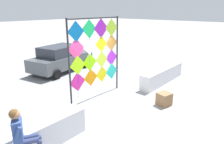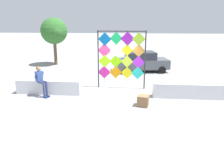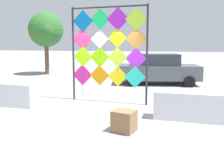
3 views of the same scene
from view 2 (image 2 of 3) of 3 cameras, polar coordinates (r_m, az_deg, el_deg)
ground at (r=11.60m, az=1.26°, el=-6.00°), size 120.00×120.00×0.00m
plaza_ledge_left at (r=12.06m, az=-16.81°, el=-3.87°), size 3.55×0.55×0.78m
plaza_ledge_right at (r=11.62m, az=19.91°, el=-4.78°), size 3.55×0.55×0.78m
kite_display_rack at (r=12.15m, az=2.53°, el=4.61°), size 2.81×0.14×3.41m
seated_vendor at (r=11.59m, az=-18.88°, el=-1.75°), size 0.78×0.67×1.63m
parked_car at (r=16.74m, az=8.05°, el=2.87°), size 4.33×2.54×1.58m
cardboard_box_large at (r=10.05m, az=8.48°, el=-7.77°), size 0.60×0.57×0.51m
tree_broadleaf at (r=19.72m, az=-15.60°, el=10.71°), size 2.36×2.36×4.25m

